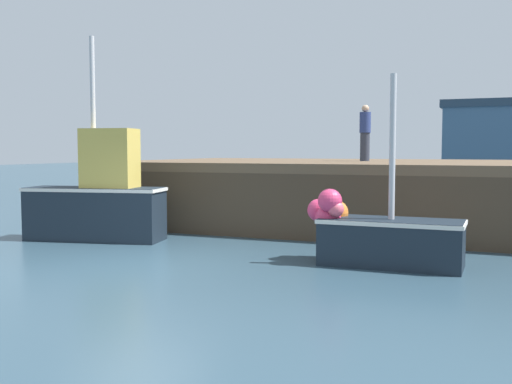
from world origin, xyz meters
TOP-DOWN VIEW (x-y plane):
  - ground at (0.00, 0.00)m, footprint 120.00×160.00m
  - pier at (2.67, 7.64)m, footprint 14.11×8.16m
  - fishing_boat_near_left at (-2.74, 2.45)m, footprint 3.61×1.73m
  - fishing_boat_near_right at (4.36, 1.86)m, footprint 3.09×1.15m
  - rowboat at (4.86, 2.97)m, footprint 1.68×0.82m
  - dockworker at (2.67, 8.38)m, footprint 0.34×0.34m

SIDE VIEW (x-z plane):
  - ground at x=0.00m, z-range -0.10..0.00m
  - rowboat at x=4.86m, z-range -0.02..0.38m
  - fishing_boat_near_right at x=4.36m, z-range -1.25..2.46m
  - fishing_boat_near_left at x=-2.74m, z-range -1.49..3.55m
  - pier at x=2.67m, z-range 0.65..2.56m
  - dockworker at x=2.67m, z-range 1.92..3.62m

